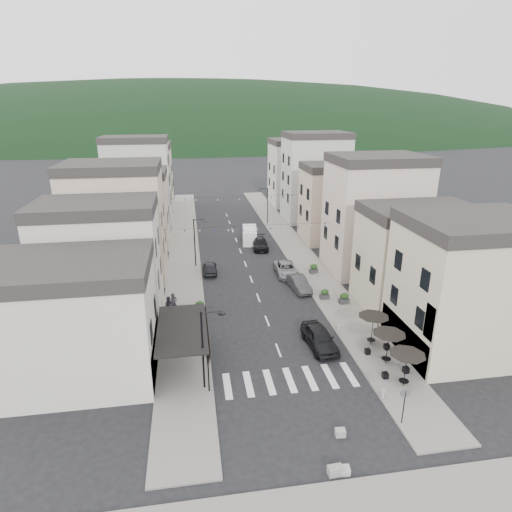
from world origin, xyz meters
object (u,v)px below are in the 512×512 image
Objects in this scene: delivery_van at (250,234)px; pedestrian_b at (169,306)px; parked_car_a at (320,338)px; pedestrian_a at (174,303)px; parked_car_e at (210,268)px; parked_car_d at (260,244)px; parked_car_b at (299,283)px; parked_car_c at (286,269)px.

delivery_van is 23.94m from pedestrian_b.
parked_car_a is 2.57× the size of pedestrian_b.
pedestrian_a is at bearing 54.57° from pedestrian_b.
pedestrian_b is at bearing -109.44° from delivery_van.
delivery_van reaches higher than pedestrian_a.
delivery_van is (-1.61, 28.72, 0.31)m from parked_car_a.
delivery_van is at bearing -118.33° from parked_car_e.
delivery_van is (6.28, 11.09, 0.47)m from parked_car_e.
parked_car_b is at bearing -78.42° from parked_car_d.
delivery_van is 2.65× the size of pedestrian_b.
pedestrian_b is (-10.61, -21.46, -0.07)m from delivery_van.
parked_car_c is at bearing 88.87° from parked_car_b.
parked_car_c is 14.86m from pedestrian_a.
parked_car_a is 0.97× the size of delivery_van.
parked_car_a is 1.24× the size of parked_car_e.
parked_car_d is 20.98m from pedestrian_a.
parked_car_e is at bearing -128.12° from parked_car_d.
pedestrian_b is (-12.22, 7.26, 0.24)m from parked_car_a.
parked_car_d is (-0.60, 25.59, -0.12)m from parked_car_a.
parked_car_a reaches higher than parked_car_d.
pedestrian_b is at bearing -169.36° from parked_car_b.
pedestrian_a is (-3.94, -9.76, 0.41)m from parked_car_e.
delivery_van is 2.62× the size of pedestrian_a.
parked_car_a is at bearing -79.92° from delivery_van.
pedestrian_a is (-12.64, -7.82, 0.38)m from parked_car_c.
parked_car_d is 3.32m from delivery_van.
pedestrian_b reaches higher than parked_car_e.
delivery_van reaches higher than parked_car_d.
delivery_van is at bearing 112.26° from parked_car_d.
delivery_van reaches higher than parked_car_a.
pedestrian_b is at bearing 68.57° from parked_car_e.
parked_car_e is 12.75m from delivery_van.
parked_car_a is at bearing -33.73° from pedestrian_b.
parked_car_d reaches higher than parked_car_c.
parked_car_e is at bearing 168.60° from parked_car_c.
pedestrian_b is (-13.02, -8.43, 0.37)m from parked_car_c.
parked_car_d is at bearing -131.29° from parked_car_e.
pedestrian_b is at bearing 144.92° from parked_car_a.
parked_car_d is at bearing 90.89° from parked_car_b.
parked_car_b is 13.49m from pedestrian_a.
parked_car_d is (-1.41, 9.90, 0.01)m from parked_car_c.
parked_car_e is at bearing 139.05° from parked_car_b.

